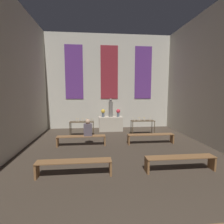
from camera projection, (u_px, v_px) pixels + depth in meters
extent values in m
cube|color=beige|center=(109.00, 82.00, 11.30)|extent=(8.16, 0.12, 5.98)
cube|color=#60337F|center=(74.00, 72.00, 10.93)|extent=(1.11, 0.03, 3.35)
cube|color=maroon|center=(109.00, 72.00, 11.16)|extent=(1.11, 0.03, 3.35)
cube|color=#60337F|center=(143.00, 73.00, 11.38)|extent=(1.11, 0.03, 3.35)
cube|color=#BCB29E|center=(111.00, 124.00, 10.62)|extent=(1.41, 0.68, 0.86)
cylinder|color=slate|center=(111.00, 109.00, 10.51)|extent=(0.24, 0.24, 0.94)
sphere|color=slate|center=(111.00, 100.00, 10.45)|extent=(0.17, 0.17, 0.17)
cylinder|color=#4C5666|center=(103.00, 115.00, 10.50)|extent=(0.14, 0.14, 0.26)
sphere|color=gold|center=(103.00, 111.00, 10.48)|extent=(0.24, 0.24, 0.24)
cylinder|color=#4C5666|center=(118.00, 115.00, 10.60)|extent=(0.14, 0.14, 0.26)
sphere|color=#DB3342|center=(118.00, 111.00, 10.57)|extent=(0.24, 0.24, 0.24)
cube|color=#473823|center=(82.00, 122.00, 9.20)|extent=(1.26, 0.48, 0.02)
cylinder|color=#473823|center=(70.00, 130.00, 8.97)|extent=(0.04, 0.04, 0.78)
cylinder|color=#473823|center=(93.00, 130.00, 9.10)|extent=(0.04, 0.04, 0.78)
cylinder|color=#473823|center=(71.00, 129.00, 9.39)|extent=(0.04, 0.04, 0.78)
cylinder|color=#473823|center=(93.00, 128.00, 9.51)|extent=(0.04, 0.04, 0.78)
cylinder|color=silver|center=(92.00, 120.00, 9.20)|extent=(0.02, 0.02, 0.13)
sphere|color=#F9CC4C|center=(92.00, 119.00, 9.19)|extent=(0.02, 0.02, 0.02)
cylinder|color=silver|center=(78.00, 120.00, 9.11)|extent=(0.02, 0.02, 0.17)
sphere|color=#F9CC4C|center=(78.00, 118.00, 9.10)|extent=(0.02, 0.02, 0.02)
cylinder|color=silver|center=(77.00, 120.00, 9.08)|extent=(0.02, 0.02, 0.17)
sphere|color=#F9CC4C|center=(77.00, 119.00, 9.07)|extent=(0.02, 0.02, 0.02)
cylinder|color=silver|center=(87.00, 120.00, 9.28)|extent=(0.02, 0.02, 0.12)
sphere|color=#F9CC4C|center=(87.00, 119.00, 9.27)|extent=(0.02, 0.02, 0.02)
cylinder|color=silver|center=(82.00, 120.00, 9.37)|extent=(0.02, 0.02, 0.15)
sphere|color=#F9CC4C|center=(82.00, 118.00, 9.36)|extent=(0.02, 0.02, 0.02)
cylinder|color=silver|center=(77.00, 120.00, 9.27)|extent=(0.02, 0.02, 0.11)
sphere|color=#F9CC4C|center=(77.00, 119.00, 9.26)|extent=(0.02, 0.02, 0.02)
cylinder|color=silver|center=(82.00, 120.00, 9.29)|extent=(0.02, 0.02, 0.14)
sphere|color=#F9CC4C|center=(82.00, 119.00, 9.28)|extent=(0.02, 0.02, 0.02)
cylinder|color=silver|center=(86.00, 120.00, 9.23)|extent=(0.02, 0.02, 0.12)
sphere|color=#F9CC4C|center=(86.00, 119.00, 9.22)|extent=(0.02, 0.02, 0.02)
cylinder|color=silver|center=(83.00, 120.00, 9.28)|extent=(0.02, 0.02, 0.14)
sphere|color=#F9CC4C|center=(83.00, 118.00, 9.27)|extent=(0.02, 0.02, 0.02)
cylinder|color=silver|center=(91.00, 121.00, 9.04)|extent=(0.02, 0.02, 0.15)
sphere|color=#F9CC4C|center=(91.00, 119.00, 9.03)|extent=(0.02, 0.02, 0.02)
cylinder|color=silver|center=(78.00, 121.00, 9.19)|extent=(0.02, 0.02, 0.12)
sphere|color=#F9CC4C|center=(78.00, 119.00, 9.18)|extent=(0.02, 0.02, 0.02)
cube|color=#473823|center=(143.00, 121.00, 9.53)|extent=(1.26, 0.48, 0.02)
cylinder|color=#473823|center=(133.00, 129.00, 9.31)|extent=(0.04, 0.04, 0.78)
cylinder|color=#473823|center=(154.00, 129.00, 9.43)|extent=(0.04, 0.04, 0.78)
cylinder|color=#473823|center=(131.00, 127.00, 9.73)|extent=(0.04, 0.04, 0.78)
cylinder|color=#473823|center=(152.00, 127.00, 9.85)|extent=(0.04, 0.04, 0.78)
cylinder|color=silver|center=(139.00, 120.00, 9.41)|extent=(0.02, 0.02, 0.14)
sphere|color=#F9CC4C|center=(139.00, 118.00, 9.40)|extent=(0.02, 0.02, 0.02)
cylinder|color=silver|center=(150.00, 120.00, 9.39)|extent=(0.02, 0.02, 0.11)
sphere|color=#F9CC4C|center=(150.00, 119.00, 9.38)|extent=(0.02, 0.02, 0.02)
cylinder|color=silver|center=(138.00, 120.00, 9.29)|extent=(0.02, 0.02, 0.17)
sphere|color=#F9CC4C|center=(138.00, 118.00, 9.28)|extent=(0.02, 0.02, 0.02)
cylinder|color=silver|center=(141.00, 120.00, 9.35)|extent=(0.02, 0.02, 0.14)
sphere|color=#F9CC4C|center=(141.00, 118.00, 9.34)|extent=(0.02, 0.02, 0.02)
cylinder|color=silver|center=(144.00, 119.00, 9.55)|extent=(0.02, 0.02, 0.14)
sphere|color=#F9CC4C|center=(144.00, 118.00, 9.54)|extent=(0.02, 0.02, 0.02)
cylinder|color=silver|center=(135.00, 120.00, 9.39)|extent=(0.02, 0.02, 0.10)
sphere|color=#F9CC4C|center=(135.00, 119.00, 9.38)|extent=(0.02, 0.02, 0.02)
cylinder|color=silver|center=(139.00, 119.00, 9.44)|extent=(0.02, 0.02, 0.16)
sphere|color=#F9CC4C|center=(139.00, 118.00, 9.43)|extent=(0.02, 0.02, 0.02)
cylinder|color=silver|center=(144.00, 119.00, 9.61)|extent=(0.02, 0.02, 0.14)
sphere|color=#F9CC4C|center=(144.00, 118.00, 9.60)|extent=(0.02, 0.02, 0.02)
cylinder|color=silver|center=(145.00, 120.00, 9.49)|extent=(0.02, 0.02, 0.12)
sphere|color=#F9CC4C|center=(145.00, 118.00, 9.48)|extent=(0.02, 0.02, 0.02)
cylinder|color=silver|center=(151.00, 119.00, 9.62)|extent=(0.02, 0.02, 0.16)
sphere|color=#F9CC4C|center=(151.00, 117.00, 9.61)|extent=(0.02, 0.02, 0.02)
cylinder|color=silver|center=(133.00, 119.00, 9.59)|extent=(0.02, 0.02, 0.15)
sphere|color=#F9CC4C|center=(133.00, 117.00, 9.58)|extent=(0.02, 0.02, 0.02)
cube|color=brown|center=(74.00, 161.00, 4.90)|extent=(2.11, 0.36, 0.03)
cube|color=brown|center=(37.00, 170.00, 4.82)|extent=(0.06, 0.32, 0.42)
cube|color=brown|center=(110.00, 167.00, 5.03)|extent=(0.06, 0.32, 0.42)
cube|color=brown|center=(180.00, 157.00, 5.21)|extent=(2.11, 0.36, 0.03)
cube|color=brown|center=(147.00, 166.00, 5.14)|extent=(0.06, 0.32, 0.42)
cube|color=brown|center=(212.00, 163.00, 5.34)|extent=(0.06, 0.32, 0.42)
cube|color=brown|center=(81.00, 136.00, 7.64)|extent=(2.11, 0.36, 0.03)
cube|color=brown|center=(57.00, 142.00, 7.56)|extent=(0.06, 0.32, 0.42)
cube|color=brown|center=(105.00, 140.00, 7.77)|extent=(0.06, 0.32, 0.42)
cube|color=brown|center=(151.00, 134.00, 7.96)|extent=(2.11, 0.36, 0.03)
cube|color=brown|center=(129.00, 140.00, 7.88)|extent=(0.06, 0.32, 0.42)
cube|color=brown|center=(172.00, 139.00, 8.09)|extent=(0.06, 0.32, 0.42)
cube|color=#564C56|center=(88.00, 130.00, 7.64)|extent=(0.36, 0.24, 0.53)
sphere|color=tan|center=(88.00, 121.00, 7.59)|extent=(0.22, 0.22, 0.22)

